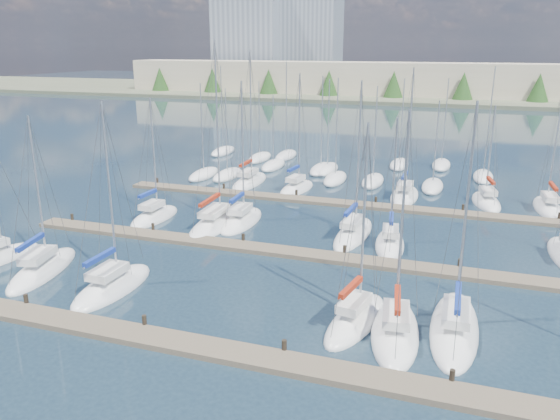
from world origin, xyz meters
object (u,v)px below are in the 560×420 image
(sailboat_i, at_px, (217,222))
(sailboat_f, at_px, (454,328))
(sailboat_p, at_px, (404,196))
(sailboat_l, at_px, (390,244))
(sailboat_j, at_px, (242,221))
(sailboat_q, at_px, (486,202))
(sailboat_k, at_px, (353,234))
(sailboat_b, at_px, (43,269))
(sailboat_n, at_px, (250,182))
(sailboat_h, at_px, (155,217))
(sailboat_r, at_px, (548,208))
(sailboat_d, at_px, (355,320))
(sailboat_c, at_px, (112,286))
(sailboat_e, at_px, (395,331))
(sailboat_o, at_px, (297,188))

(sailboat_i, height_order, sailboat_f, sailboat_i)
(sailboat_p, xyz_separation_m, sailboat_l, (0.54, -14.55, -0.00))
(sailboat_j, xyz_separation_m, sailboat_q, (20.30, 13.18, -0.01))
(sailboat_i, height_order, sailboat_k, sailboat_i)
(sailboat_b, bearing_deg, sailboat_f, -11.58)
(sailboat_p, height_order, sailboat_n, sailboat_n)
(sailboat_l, bearing_deg, sailboat_h, 172.34)
(sailboat_n, xyz_separation_m, sailboat_b, (-4.17, -27.48, -0.02))
(sailboat_l, xyz_separation_m, sailboat_k, (-3.14, 1.46, 0.01))
(sailboat_i, bearing_deg, sailboat_r, 24.84)
(sailboat_p, distance_m, sailboat_d, 27.33)
(sailboat_i, bearing_deg, sailboat_f, -33.93)
(sailboat_h, height_order, sailboat_k, sailboat_k)
(sailboat_c, xyz_separation_m, sailboat_e, (17.71, 0.09, 0.01))
(sailboat_j, distance_m, sailboat_f, 22.69)
(sailboat_c, height_order, sailboat_b, sailboat_c)
(sailboat_h, relative_size, sailboat_q, 1.12)
(sailboat_f, relative_size, sailboat_l, 1.23)
(sailboat_d, relative_size, sailboat_k, 0.91)
(sailboat_i, relative_size, sailboat_q, 1.57)
(sailboat_c, xyz_separation_m, sailboat_j, (2.56, 15.08, 0.00))
(sailboat_b, bearing_deg, sailboat_e, -14.71)
(sailboat_h, relative_size, sailboat_b, 1.01)
(sailboat_n, relative_size, sailboat_h, 1.33)
(sailboat_l, bearing_deg, sailboat_d, -97.67)
(sailboat_j, height_order, sailboat_r, sailboat_r)
(sailboat_q, xyz_separation_m, sailboat_b, (-29.00, -27.46, -0.00))
(sailboat_e, bearing_deg, sailboat_o, 110.09)
(sailboat_l, bearing_deg, sailboat_n, 132.69)
(sailboat_q, distance_m, sailboat_k, 16.96)
(sailboat_o, relative_size, sailboat_q, 1.27)
(sailboat_o, distance_m, sailboat_d, 29.00)
(sailboat_e, relative_size, sailboat_k, 0.97)
(sailboat_c, bearing_deg, sailboat_k, 50.61)
(sailboat_d, xyz_separation_m, sailboat_q, (7.40, 27.62, -0.01))
(sailboat_p, xyz_separation_m, sailboat_o, (-11.21, -0.76, 0.01))
(sailboat_c, height_order, sailboat_f, sailboat_f)
(sailboat_d, distance_m, sailboat_h, 24.41)
(sailboat_p, bearing_deg, sailboat_l, -87.37)
(sailboat_j, relative_size, sailboat_b, 1.13)
(sailboat_r, bearing_deg, sailboat_c, -138.95)
(sailboat_i, bearing_deg, sailboat_d, -44.04)
(sailboat_p, xyz_separation_m, sailboat_i, (-14.35, -13.97, 0.00))
(sailboat_l, distance_m, sailboat_q, 16.53)
(sailboat_h, bearing_deg, sailboat_p, 36.68)
(sailboat_i, height_order, sailboat_d, sailboat_i)
(sailboat_k, bearing_deg, sailboat_c, -126.65)
(sailboat_j, distance_m, sailboat_q, 24.20)
(sailboat_j, relative_size, sailboat_p, 0.94)
(sailboat_l, distance_m, sailboat_n, 23.01)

